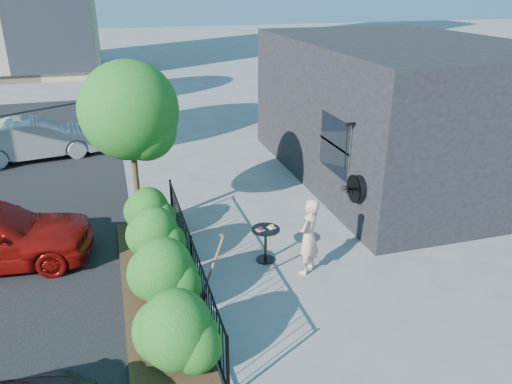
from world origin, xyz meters
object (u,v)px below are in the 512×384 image
object	(u,v)px
woman	(309,236)
shovel	(211,273)
patio_tree	(133,117)
cafe_table	(266,239)
car_silver	(36,139)

from	to	relation	value
woman	shovel	xyz separation A→B (m)	(-2.10, -0.51, -0.18)
patio_tree	woman	world-z (taller)	patio_tree
cafe_table	car_silver	size ratio (longest dim) A/B	0.20
woman	patio_tree	bearing A→B (deg)	-85.43
car_silver	woman	bearing A→B (deg)	-155.92
woman	car_silver	bearing A→B (deg)	-98.90
patio_tree	cafe_table	bearing A→B (deg)	-43.20
woman	car_silver	distance (m)	11.00
shovel	woman	bearing A→B (deg)	13.57
woman	car_silver	world-z (taller)	woman
car_silver	shovel	bearing A→B (deg)	-167.13
patio_tree	car_silver	bearing A→B (deg)	115.06
patio_tree	woman	xyz separation A→B (m)	(3.08, -2.90, -1.95)
woman	car_silver	xyz separation A→B (m)	(-6.03, 9.20, -0.13)
cafe_table	shovel	distance (m)	1.83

